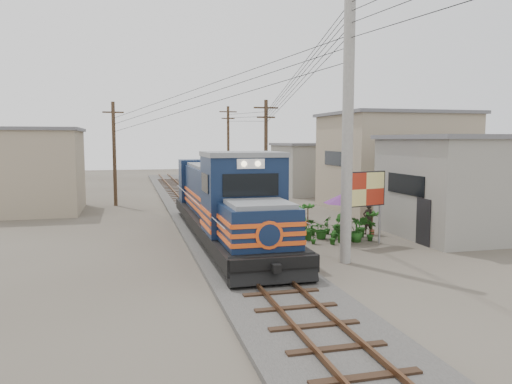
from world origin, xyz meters
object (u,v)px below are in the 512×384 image
object	(u,v)px
market_umbrella	(345,198)
vendor	(368,219)
locomotive	(225,203)
billboard	(365,191)

from	to	relation	value
market_umbrella	vendor	world-z (taller)	market_umbrella
locomotive	market_umbrella	world-z (taller)	locomotive
vendor	market_umbrella	bearing A→B (deg)	23.17
locomotive	market_umbrella	bearing A→B (deg)	-13.98
billboard	locomotive	bearing A→B (deg)	142.29
billboard	vendor	xyz separation A→B (m)	(1.29, 2.23, -1.56)
billboard	vendor	world-z (taller)	billboard
market_umbrella	vendor	size ratio (longest dim) A/B	1.74
billboard	vendor	bearing A→B (deg)	46.07
billboard	market_umbrella	distance (m)	1.29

